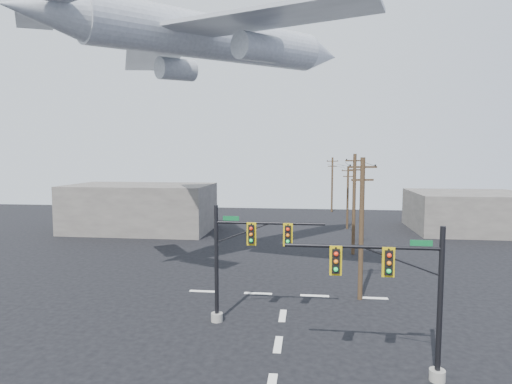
# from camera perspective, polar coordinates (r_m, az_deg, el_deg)

# --- Properties ---
(lane_markings) EXTENTS (14.00, 21.20, 0.01)m
(lane_markings) POSITION_cam_1_polar(r_m,az_deg,el_deg) (24.91, 3.19, -18.35)
(lane_markings) COLOR white
(lane_markings) RESTS_ON ground
(signal_mast_near) EXTENTS (7.06, 0.75, 6.85)m
(signal_mast_near) POSITION_cam_1_polar(r_m,az_deg,el_deg) (20.18, 19.27, -13.13)
(signal_mast_near) COLOR gray
(signal_mast_near) RESTS_ON ground
(signal_mast_far) EXTENTS (6.63, 0.76, 6.95)m
(signal_mast_far) POSITION_cam_1_polar(r_m,az_deg,el_deg) (25.20, -2.26, -9.13)
(signal_mast_far) COLOR gray
(signal_mast_far) RESTS_ON ground
(utility_pole_a) EXTENTS (1.92, 0.54, 9.70)m
(utility_pole_a) POSITION_cam_1_polar(r_m,az_deg,el_deg) (29.74, 13.88, -4.43)
(utility_pole_a) COLOR #432F1D
(utility_pole_a) RESTS_ON ground
(utility_pole_b) EXTENTS (1.91, 0.89, 9.94)m
(utility_pole_b) POSITION_cam_1_polar(r_m,az_deg,el_deg) (43.00, 12.93, -1.33)
(utility_pole_b) COLOR #432F1D
(utility_pole_b) RESTS_ON ground
(utility_pole_c) EXTENTS (1.69, 0.39, 8.29)m
(utility_pole_c) POSITION_cam_1_polar(r_m,az_deg,el_deg) (57.62, 12.12, -0.57)
(utility_pole_c) COLOR #432F1D
(utility_pole_c) RESTS_ON ground
(utility_pole_d) EXTENTS (1.94, 0.32, 9.34)m
(utility_pole_d) POSITION_cam_1_polar(r_m,az_deg,el_deg) (74.27, 10.11, 1.13)
(utility_pole_d) COLOR #432F1D
(utility_pole_d) RESTS_ON ground
(power_lines) EXTENTS (3.23, 44.86, 0.97)m
(power_lines) POSITION_cam_1_polar(r_m,az_deg,el_deg) (51.77, 12.02, 3.45)
(power_lines) COLOR black
(airliner) EXTENTS (24.83, 26.37, 8.28)m
(airliner) POSITION_cam_1_polar(r_m,az_deg,el_deg) (35.65, -5.33, 19.60)
(airliner) COLOR silver
(building_left) EXTENTS (18.00, 10.00, 6.00)m
(building_left) POSITION_cam_1_polar(r_m,az_deg,el_deg) (57.12, -15.15, -2.04)
(building_left) COLOR slate
(building_left) RESTS_ON ground
(building_right) EXTENTS (14.00, 12.00, 5.00)m
(building_right) POSITION_cam_1_polar(r_m,az_deg,el_deg) (61.47, 26.48, -2.37)
(building_right) COLOR slate
(building_right) RESTS_ON ground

